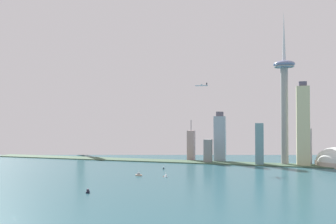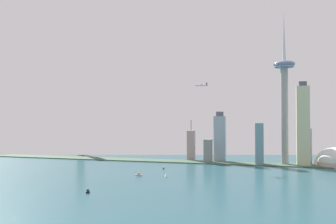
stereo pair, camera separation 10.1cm
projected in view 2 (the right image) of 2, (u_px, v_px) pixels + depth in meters
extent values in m
plane|color=#25515C|center=(14.00, 216.00, 363.35)|extent=(6000.00, 6000.00, 0.00)
cube|color=#3F5A43|center=(160.00, 161.00, 848.55)|extent=(915.76, 51.92, 2.14)
cylinder|color=#999795|center=(284.00, 114.00, 783.61)|extent=(16.03, 16.03, 225.94)
ellipsoid|color=slate|center=(284.00, 64.00, 786.12)|extent=(47.39, 47.39, 15.99)
torus|color=#999795|center=(284.00, 67.00, 786.00)|extent=(43.48, 43.48, 3.20)
cone|color=silver|center=(284.00, 36.00, 787.53)|extent=(8.02, 8.02, 110.98)
cube|color=beige|center=(303.00, 126.00, 763.21)|extent=(26.27, 26.87, 174.25)
cube|color=#57536A|center=(303.00, 84.00, 765.25)|extent=(15.76, 16.12, 10.16)
cube|color=#638E98|center=(259.00, 144.00, 780.01)|extent=(17.97, 25.92, 93.30)
cube|color=#A78A88|center=(191.00, 145.00, 869.77)|extent=(17.39, 20.13, 73.73)
cylinder|color=#4C4C51|center=(191.00, 125.00, 870.88)|extent=(1.60, 1.60, 26.39)
cube|color=#908C9C|center=(308.00, 146.00, 787.44)|extent=(15.43, 13.33, 81.01)
cube|color=#524D64|center=(308.00, 126.00, 788.47)|extent=(9.26, 8.00, 11.28)
cube|color=#696758|center=(81.00, 130.00, 1016.39)|extent=(13.91, 18.63, 144.04)
cube|color=#5C5656|center=(81.00, 104.00, 1018.06)|extent=(8.34, 11.18, 6.10)
cube|color=#91A3B3|center=(220.00, 139.00, 840.43)|extent=(27.67, 19.14, 109.23)
cube|color=slate|center=(220.00, 114.00, 841.77)|extent=(16.60, 11.48, 11.05)
cube|color=gray|center=(208.00, 151.00, 820.00)|extent=(17.83, 21.05, 54.80)
cube|color=beige|center=(139.00, 175.00, 627.75)|extent=(11.85, 5.81, 2.23)
cube|color=#A49EA2|center=(139.00, 174.00, 627.81)|extent=(5.41, 3.30, 2.97)
cylinder|color=silver|center=(139.00, 172.00, 627.89)|extent=(0.24, 0.24, 4.74)
cube|color=#152A31|center=(164.00, 168.00, 714.79)|extent=(3.49, 7.77, 1.89)
cube|color=#8E99A6|center=(164.00, 167.00, 714.84)|extent=(2.13, 3.52, 2.27)
cube|color=black|center=(88.00, 192.00, 481.95)|extent=(7.90, 11.21, 2.32)
cube|color=#2E2B3A|center=(88.00, 190.00, 482.01)|extent=(4.47, 5.35, 2.81)
cube|color=white|center=(166.00, 176.00, 614.87)|extent=(6.66, 10.38, 1.80)
cube|color=silver|center=(166.00, 175.00, 614.91)|extent=(3.65, 4.87, 2.17)
cylinder|color=silver|center=(166.00, 173.00, 614.99)|extent=(0.24, 0.24, 4.76)
cone|color=#E54C19|center=(164.00, 176.00, 618.69)|extent=(1.89, 1.89, 1.66)
cylinder|color=silver|center=(202.00, 85.00, 800.77)|extent=(28.11, 6.76, 2.71)
sphere|color=silver|center=(195.00, 86.00, 802.66)|extent=(2.71, 2.71, 2.71)
cube|color=silver|center=(202.00, 85.00, 800.80)|extent=(7.31, 26.09, 0.50)
cube|color=silver|center=(207.00, 85.00, 799.20)|extent=(3.80, 9.31, 0.40)
cube|color=#2D333D|center=(207.00, 84.00, 799.28)|extent=(2.55, 0.86, 5.00)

